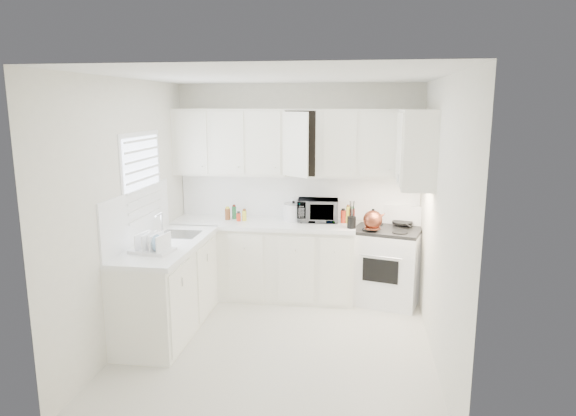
% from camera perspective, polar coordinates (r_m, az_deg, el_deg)
% --- Properties ---
extents(floor, '(3.20, 3.20, 0.00)m').
position_cam_1_polar(floor, '(5.30, -1.12, -14.91)').
color(floor, silver).
rests_on(floor, ground).
extents(ceiling, '(3.20, 3.20, 0.00)m').
position_cam_1_polar(ceiling, '(4.75, -1.24, 14.45)').
color(ceiling, white).
rests_on(ceiling, ground).
extents(wall_back, '(3.00, 0.00, 3.00)m').
position_cam_1_polar(wall_back, '(6.42, 1.14, 2.01)').
color(wall_back, white).
rests_on(wall_back, ground).
extents(wall_front, '(3.00, 0.00, 3.00)m').
position_cam_1_polar(wall_front, '(3.35, -5.66, -6.90)').
color(wall_front, white).
rests_on(wall_front, ground).
extents(wall_left, '(0.00, 3.20, 3.20)m').
position_cam_1_polar(wall_left, '(5.31, -17.36, -0.50)').
color(wall_left, white).
rests_on(wall_left, ground).
extents(wall_right, '(0.00, 3.20, 3.20)m').
position_cam_1_polar(wall_right, '(4.85, 16.59, -1.54)').
color(wall_right, white).
rests_on(wall_right, ground).
extents(window_blinds, '(0.06, 0.96, 1.06)m').
position_cam_1_polar(window_blinds, '(5.57, -15.80, 2.75)').
color(window_blinds, white).
rests_on(window_blinds, wall_left).
extents(lower_cabinets_back, '(2.22, 0.60, 0.90)m').
position_cam_1_polar(lower_cabinets_back, '(6.38, -2.71, -5.89)').
color(lower_cabinets_back, white).
rests_on(lower_cabinets_back, floor).
extents(lower_cabinets_left, '(0.60, 1.60, 0.90)m').
position_cam_1_polar(lower_cabinets_left, '(5.60, -13.15, -8.72)').
color(lower_cabinets_left, white).
rests_on(lower_cabinets_left, floor).
extents(countertop_back, '(2.24, 0.64, 0.05)m').
position_cam_1_polar(countertop_back, '(6.25, -2.77, -1.76)').
color(countertop_back, white).
rests_on(countertop_back, lower_cabinets_back).
extents(countertop_left, '(0.64, 1.62, 0.05)m').
position_cam_1_polar(countertop_left, '(5.45, -13.28, -4.03)').
color(countertop_left, white).
rests_on(countertop_left, lower_cabinets_left).
extents(backsplash_back, '(2.98, 0.02, 0.55)m').
position_cam_1_polar(backsplash_back, '(6.42, 1.13, 1.34)').
color(backsplash_back, white).
rests_on(backsplash_back, wall_back).
extents(backsplash_left, '(0.02, 1.60, 0.55)m').
position_cam_1_polar(backsplash_left, '(5.50, -16.33, -0.84)').
color(backsplash_left, white).
rests_on(backsplash_left, wall_left).
extents(upper_cabinets_back, '(3.00, 0.33, 0.80)m').
position_cam_1_polar(upper_cabinets_back, '(6.22, 0.97, 3.59)').
color(upper_cabinets_back, white).
rests_on(upper_cabinets_back, wall_back).
extents(upper_cabinets_right, '(0.33, 0.90, 0.80)m').
position_cam_1_polar(upper_cabinets_right, '(5.60, 13.85, 2.37)').
color(upper_cabinets_right, white).
rests_on(upper_cabinets_right, wall_right).
extents(sink, '(0.42, 0.38, 0.30)m').
position_cam_1_polar(sink, '(5.73, -12.08, -1.72)').
color(sink, gray).
rests_on(sink, countertop_left).
extents(stove, '(0.89, 0.80, 1.17)m').
position_cam_1_polar(stove, '(6.25, 10.89, -5.20)').
color(stove, white).
rests_on(stove, floor).
extents(tea_kettle, '(0.34, 0.31, 0.25)m').
position_cam_1_polar(tea_kettle, '(5.97, 9.41, -1.15)').
color(tea_kettle, maroon).
rests_on(tea_kettle, stove).
extents(frying_pan, '(0.36, 0.47, 0.04)m').
position_cam_1_polar(frying_pan, '(6.32, 12.59, -1.52)').
color(frying_pan, black).
rests_on(frying_pan, stove).
extents(microwave, '(0.50, 0.30, 0.33)m').
position_cam_1_polar(microwave, '(6.26, 3.34, 0.04)').
color(microwave, gray).
rests_on(microwave, countertop_back).
extents(rice_cooker, '(0.30, 0.30, 0.25)m').
position_cam_1_polar(rice_cooker, '(6.29, 0.60, -0.29)').
color(rice_cooker, white).
rests_on(rice_cooker, countertop_back).
extents(paper_towel, '(0.12, 0.12, 0.27)m').
position_cam_1_polar(paper_towel, '(6.36, 0.85, -0.04)').
color(paper_towel, white).
rests_on(paper_towel, countertop_back).
extents(utensil_crock, '(0.12, 0.12, 0.33)m').
position_cam_1_polar(utensil_crock, '(5.92, 7.09, -0.69)').
color(utensil_crock, black).
rests_on(utensil_crock, countertop_back).
extents(dish_rack, '(0.42, 0.35, 0.21)m').
position_cam_1_polar(dish_rack, '(5.12, -14.87, -3.59)').
color(dish_rack, white).
rests_on(dish_rack, countertop_left).
extents(spice_left_0, '(0.06, 0.06, 0.13)m').
position_cam_1_polar(spice_left_0, '(6.45, -6.57, -0.58)').
color(spice_left_0, brown).
rests_on(spice_left_0, countertop_back).
extents(spice_left_1, '(0.06, 0.06, 0.13)m').
position_cam_1_polar(spice_left_1, '(6.35, -6.12, -0.77)').
color(spice_left_1, '#256F3B').
rests_on(spice_left_1, countertop_back).
extents(spice_left_2, '(0.06, 0.06, 0.13)m').
position_cam_1_polar(spice_left_2, '(6.42, -5.28, -0.62)').
color(spice_left_2, red).
rests_on(spice_left_2, countertop_back).
extents(spice_left_3, '(0.06, 0.06, 0.13)m').
position_cam_1_polar(spice_left_3, '(6.32, -4.81, -0.81)').
color(spice_left_3, yellow).
rests_on(spice_left_3, countertop_back).
extents(sauce_right_0, '(0.06, 0.06, 0.19)m').
position_cam_1_polar(sauce_right_0, '(6.28, 6.24, -0.62)').
color(sauce_right_0, red).
rests_on(sauce_right_0, countertop_back).
extents(sauce_right_1, '(0.06, 0.06, 0.19)m').
position_cam_1_polar(sauce_right_1, '(6.22, 6.72, -0.75)').
color(sauce_right_1, yellow).
rests_on(sauce_right_1, countertop_back).
extents(sauce_right_2, '(0.06, 0.06, 0.19)m').
position_cam_1_polar(sauce_right_2, '(6.28, 7.24, -0.65)').
color(sauce_right_2, '#551E18').
rests_on(sauce_right_2, countertop_back).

